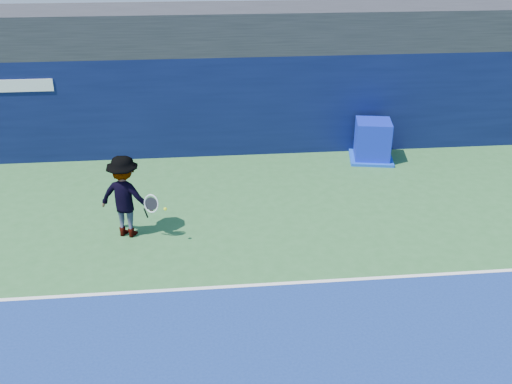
# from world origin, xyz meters

# --- Properties ---
(baseline) EXTENTS (24.00, 0.10, 0.01)m
(baseline) POSITION_xyz_m (0.00, 3.00, 0.01)
(baseline) COLOR white
(baseline) RESTS_ON ground
(stadium_band) EXTENTS (36.00, 3.00, 1.20)m
(stadium_band) POSITION_xyz_m (0.00, 11.50, 3.60)
(stadium_band) COLOR #222227
(stadium_band) RESTS_ON back_wall_assembly
(back_wall_assembly) EXTENTS (36.00, 1.03, 3.00)m
(back_wall_assembly) POSITION_xyz_m (-0.00, 10.50, 1.50)
(back_wall_assembly) COLOR #0A1138
(back_wall_assembly) RESTS_ON ground
(equipment_cart) EXTENTS (1.48, 1.48, 1.21)m
(equipment_cart) POSITION_xyz_m (4.44, 9.27, 0.55)
(equipment_cart) COLOR #0C1BB0
(equipment_cart) RESTS_ON ground
(tennis_player) EXTENTS (1.47, 1.10, 1.92)m
(tennis_player) POSITION_xyz_m (-2.40, 5.35, 0.96)
(tennis_player) COLOR white
(tennis_player) RESTS_ON ground
(tennis_ball) EXTENTS (0.07, 0.07, 0.07)m
(tennis_ball) POSITION_xyz_m (-1.49, 4.79, 0.88)
(tennis_ball) COLOR #CBE119
(tennis_ball) RESTS_ON ground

